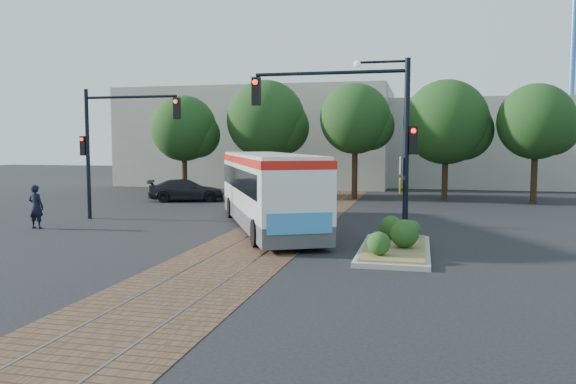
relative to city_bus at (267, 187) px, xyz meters
name	(u,v)px	position (x,y,z in m)	size (l,w,h in m)	color
ground	(261,241)	(0.61, -3.13, -1.72)	(120.00, 120.00, 0.00)	black
trackbed	(287,225)	(0.61, 0.87, -1.72)	(3.60, 40.00, 0.02)	brown
tree_row	(351,122)	(1.82, 13.29, 3.13)	(26.40, 5.60, 7.67)	#382314
warehouses	(349,140)	(0.08, 25.62, 2.09)	(40.00, 13.00, 8.00)	#ADA899
crane	(573,57)	(18.61, 30.87, 9.16)	(8.00, 0.50, 18.00)	#3F72B2
city_bus	(267,187)	(0.00, 0.00, 0.00)	(7.19, 11.45, 3.09)	#464648
traffic_island	(396,242)	(5.43, -4.02, -1.39)	(2.20, 5.20, 1.13)	gray
signal_pole_main	(368,124)	(4.47, -3.93, 2.43)	(5.49, 0.46, 6.00)	black
signal_pole_left	(109,136)	(-7.76, 0.87, 2.14)	(4.99, 0.34, 6.00)	black
officer	(36,207)	(-9.25, -2.38, -0.81)	(0.66, 0.43, 1.82)	black
parked_car	(186,190)	(-7.74, 9.37, -1.06)	(1.85, 4.56, 1.32)	black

